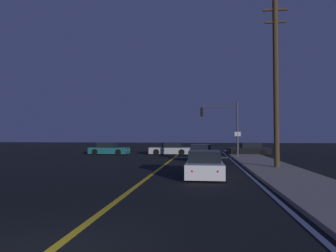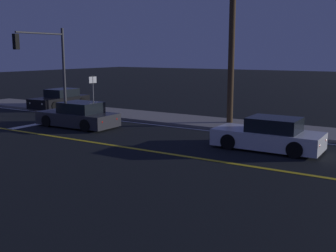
# 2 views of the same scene
# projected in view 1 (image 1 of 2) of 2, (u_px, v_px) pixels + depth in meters

# --- Properties ---
(sidewalk_right) EXTENTS (3.20, 44.55, 0.15)m
(sidewalk_right) POSITION_uv_depth(u_px,v_px,m) (279.00, 172.00, 16.49)
(sidewalk_right) COLOR gray
(sidewalk_right) RESTS_ON ground
(lane_line_center) EXTENTS (0.20, 42.08, 0.01)m
(lane_line_center) POSITION_uv_depth(u_px,v_px,m) (157.00, 171.00, 17.34)
(lane_line_center) COLOR gold
(lane_line_center) RESTS_ON ground
(lane_line_edge_right) EXTENTS (0.16, 42.08, 0.01)m
(lane_line_edge_right) POSITION_uv_depth(u_px,v_px,m) (246.00, 172.00, 16.71)
(lane_line_edge_right) COLOR white
(lane_line_edge_right) RESTS_ON ground
(stop_bar) EXTENTS (5.44, 0.50, 0.01)m
(stop_bar) POSITION_uv_depth(u_px,v_px,m) (203.00, 158.00, 27.80)
(stop_bar) COLOR white
(stop_bar) RESTS_ON ground
(car_mid_block_teal) EXTENTS (4.41, 1.96, 1.34)m
(car_mid_block_teal) POSITION_uv_depth(u_px,v_px,m) (109.00, 149.00, 32.36)
(car_mid_block_teal) COLOR #195960
(car_mid_block_teal) RESTS_ON ground
(car_side_waiting_silver) EXTENTS (4.52, 1.98, 1.34)m
(car_side_waiting_silver) POSITION_uv_depth(u_px,v_px,m) (170.00, 149.00, 32.34)
(car_side_waiting_silver) COLOR #B2B5BA
(car_side_waiting_silver) RESTS_ON ground
(car_far_approaching_white) EXTENTS (1.94, 4.40, 1.34)m
(car_far_approaching_white) POSITION_uv_depth(u_px,v_px,m) (204.00, 165.00, 15.05)
(car_far_approaching_white) COLOR silver
(car_far_approaching_white) RESTS_ON ground
(car_lead_oncoming_black) EXTENTS (4.59, 2.11, 1.34)m
(car_lead_oncoming_black) POSITION_uv_depth(u_px,v_px,m) (249.00, 150.00, 31.47)
(car_lead_oncoming_black) COLOR black
(car_lead_oncoming_black) RESTS_ON ground
(car_parked_curb_charcoal) EXTENTS (2.05, 4.48, 1.34)m
(car_parked_curb_charcoal) POSITION_uv_depth(u_px,v_px,m) (201.00, 153.00, 25.35)
(car_parked_curb_charcoal) COLOR #2D2D33
(car_parked_curb_charcoal) RESTS_ON ground
(traffic_signal_near_right) EXTENTS (3.87, 0.28, 5.51)m
(traffic_signal_near_right) POSITION_uv_depth(u_px,v_px,m) (223.00, 120.00, 29.95)
(traffic_signal_near_right) COLOR #38383D
(traffic_signal_near_right) RESTS_ON ground
(utility_pole_right) EXTENTS (1.51, 0.33, 10.71)m
(utility_pole_right) POSITION_uv_depth(u_px,v_px,m) (276.00, 82.00, 18.33)
(utility_pole_right) COLOR #42301E
(utility_pole_right) RESTS_ON ground
(street_sign_corner) EXTENTS (0.56, 0.13, 2.51)m
(street_sign_corner) POSITION_uv_depth(u_px,v_px,m) (238.00, 140.00, 26.97)
(street_sign_corner) COLOR slate
(street_sign_corner) RESTS_ON ground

